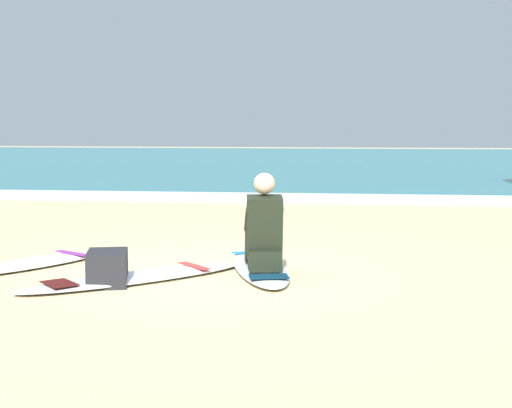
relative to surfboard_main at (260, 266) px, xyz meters
The scene contains 8 objects.
ground_plane 0.50m from the surfboard_main, 139.77° to the right, with size 80.00×80.00×0.00m, color beige.
sea 20.71m from the surfboard_main, 91.06° to the left, with size 80.00×28.00×0.10m, color teal.
breaking_foam 7.02m from the surfboard_main, 93.13° to the left, with size 80.00×0.90×0.11m, color white.
surfboard_main is the anchor object (origin of this frame).
surfer_seated 0.50m from the surfboard_main, 75.10° to the right, with size 0.46×0.75×0.95m.
surfboard_spare_near 2.42m from the surfboard_main, behind, with size 1.44×1.91×0.08m.
surfboard_spare_far 1.33m from the surfboard_main, 147.34° to the right, with size 2.07×2.01×0.08m.
beach_bag 1.61m from the surfboard_main, 144.91° to the right, with size 0.36×0.48×0.32m, color #232328.
Camera 1 is at (1.32, -7.36, 1.50)m, focal length 53.55 mm.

